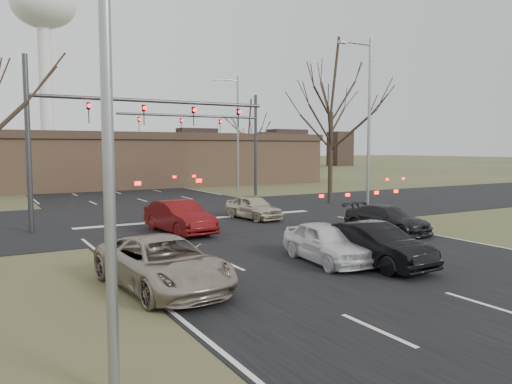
% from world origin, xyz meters
% --- Properties ---
extents(ground, '(360.00, 360.00, 0.00)m').
position_xyz_m(ground, '(0.00, 0.00, 0.00)').
color(ground, '#434D29').
rests_on(ground, ground).
extents(road_main, '(14.00, 300.00, 0.02)m').
position_xyz_m(road_main, '(0.00, 60.00, 0.01)').
color(road_main, black).
rests_on(road_main, ground).
extents(road_cross, '(200.00, 14.00, 0.02)m').
position_xyz_m(road_cross, '(0.00, 15.00, 0.01)').
color(road_cross, black).
rests_on(road_cross, ground).
extents(building, '(42.40, 10.40, 5.30)m').
position_xyz_m(building, '(2.00, 38.00, 2.67)').
color(building, '#8F6A4D').
rests_on(building, ground).
extents(water_tower, '(15.00, 15.00, 44.50)m').
position_xyz_m(water_tower, '(6.00, 120.00, 35.47)').
color(water_tower, silver).
rests_on(water_tower, ground).
extents(mast_arm_near, '(12.12, 0.24, 8.00)m').
position_xyz_m(mast_arm_near, '(-5.23, 13.00, 5.07)').
color(mast_arm_near, '#383A3D').
rests_on(mast_arm_near, ground).
extents(mast_arm_far, '(11.12, 0.24, 8.00)m').
position_xyz_m(mast_arm_far, '(6.18, 23.00, 5.02)').
color(mast_arm_far, '#383A3D').
rests_on(mast_arm_far, ground).
extents(streetlight_left, '(2.34, 0.25, 10.00)m').
position_xyz_m(streetlight_left, '(-8.82, -4.00, 5.59)').
color(streetlight_left, gray).
rests_on(streetlight_left, ground).
extents(streetlight_right_near, '(2.34, 0.25, 10.00)m').
position_xyz_m(streetlight_right_near, '(8.82, 10.00, 5.59)').
color(streetlight_right_near, gray).
rests_on(streetlight_right_near, ground).
extents(streetlight_right_far, '(2.34, 0.25, 10.00)m').
position_xyz_m(streetlight_right_far, '(9.32, 27.00, 5.59)').
color(streetlight_right_far, gray).
rests_on(streetlight_right_far, ground).
extents(tree_right_near, '(6.90, 6.90, 11.50)m').
position_xyz_m(tree_right_near, '(11.00, 16.00, 8.90)').
color(tree_right_near, black).
rests_on(tree_right_near, ground).
extents(tree_right_far, '(5.40, 5.40, 9.00)m').
position_xyz_m(tree_right_far, '(15.00, 35.00, 6.96)').
color(tree_right_far, black).
rests_on(tree_right_far, ground).
extents(car_silver_suv, '(2.91, 5.35, 1.42)m').
position_xyz_m(car_silver_suv, '(-6.35, 1.31, 0.71)').
color(car_silver_suv, '#9F9180').
rests_on(car_silver_suv, ground).
extents(car_white_sedan, '(2.01, 4.13, 1.36)m').
position_xyz_m(car_white_sedan, '(-0.50, 1.59, 0.68)').
color(car_white_sedan, white).
rests_on(car_white_sedan, ground).
extents(car_black_hatch, '(1.75, 4.35, 1.40)m').
position_xyz_m(car_black_hatch, '(0.50, 0.40, 0.70)').
color(car_black_hatch, black).
rests_on(car_black_hatch, ground).
extents(car_charcoal_sedan, '(2.25, 4.44, 1.24)m').
position_xyz_m(car_charcoal_sedan, '(5.55, 4.92, 0.62)').
color(car_charcoal_sedan, black).
rests_on(car_charcoal_sedan, ground).
extents(car_red_ahead, '(2.02, 4.61, 1.47)m').
position_xyz_m(car_red_ahead, '(-2.70, 9.49, 0.74)').
color(car_red_ahead, '#5B0D0E').
rests_on(car_red_ahead, ground).
extents(car_silver_ahead, '(1.97, 3.94, 1.29)m').
position_xyz_m(car_silver_ahead, '(2.38, 11.68, 0.64)').
color(car_silver_ahead, beige).
rests_on(car_silver_ahead, ground).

